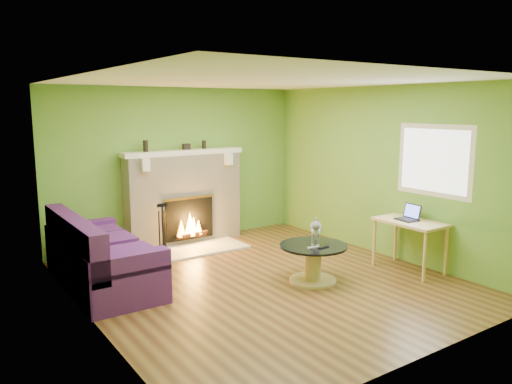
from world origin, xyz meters
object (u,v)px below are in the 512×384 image
at_px(sofa, 98,259).
at_px(coffee_table, 313,260).
at_px(cat, 316,230).
at_px(desk, 410,227).

height_order(sofa, coffee_table, sofa).
xyz_separation_m(sofa, coffee_table, (2.38, -1.42, -0.08)).
bearing_deg(cat, sofa, -168.14).
height_order(desk, cat, cat).
xyz_separation_m(desk, cat, (-1.34, 0.46, 0.05)).
xyz_separation_m(coffee_table, cat, (0.08, 0.05, 0.38)).
distance_m(coffee_table, cat, 0.40).
height_order(sofa, cat, sofa).
relative_size(coffee_table, desk, 0.92).
relative_size(desk, cat, 1.75).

